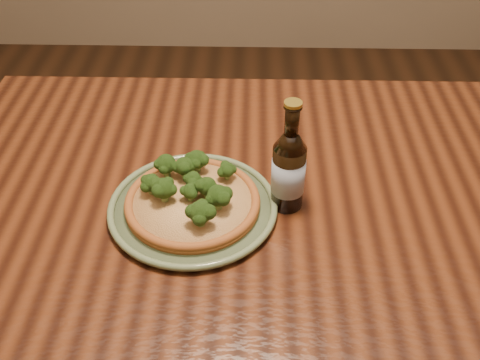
{
  "coord_description": "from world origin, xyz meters",
  "views": [
    {
      "loc": [
        -0.13,
        -0.78,
        1.5
      ],
      "look_at": [
        -0.15,
        0.04,
        0.82
      ],
      "focal_mm": 42.0,
      "sensor_mm": 36.0,
      "label": 1
    }
  ],
  "objects_px": {
    "plate": "(193,207)",
    "pizza": "(192,198)",
    "beer_bottle": "(289,169)",
    "table": "(311,222)"
  },
  "relations": [
    {
      "from": "pizza",
      "to": "beer_bottle",
      "type": "bearing_deg",
      "value": 6.97
    },
    {
      "from": "plate",
      "to": "pizza",
      "type": "xyz_separation_m",
      "value": [
        -0.0,
        0.0,
        0.02
      ]
    },
    {
      "from": "plate",
      "to": "pizza",
      "type": "distance_m",
      "value": 0.02
    },
    {
      "from": "plate",
      "to": "beer_bottle",
      "type": "height_order",
      "value": "beer_bottle"
    },
    {
      "from": "plate",
      "to": "table",
      "type": "bearing_deg",
      "value": 16.22
    },
    {
      "from": "beer_bottle",
      "to": "table",
      "type": "bearing_deg",
      "value": 41.98
    },
    {
      "from": "table",
      "to": "pizza",
      "type": "relative_size",
      "value": 6.08
    },
    {
      "from": "table",
      "to": "beer_bottle",
      "type": "distance_m",
      "value": 0.2
    },
    {
      "from": "table",
      "to": "pizza",
      "type": "xyz_separation_m",
      "value": [
        -0.25,
        -0.07,
        0.12
      ]
    },
    {
      "from": "plate",
      "to": "beer_bottle",
      "type": "bearing_deg",
      "value": 8.18
    }
  ]
}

